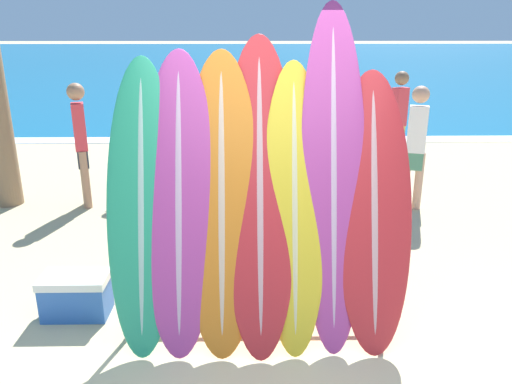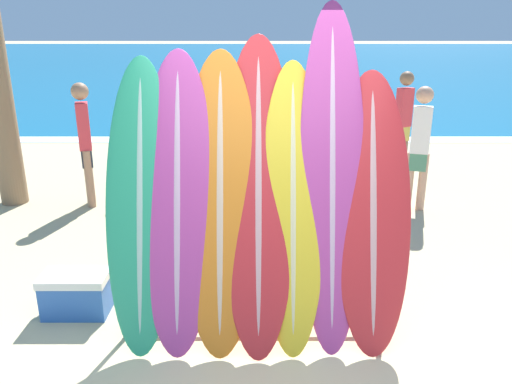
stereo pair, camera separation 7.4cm
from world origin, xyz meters
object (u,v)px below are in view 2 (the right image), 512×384
Objects in this scene: person_near_water at (419,144)px; surfboard_slot_6 at (372,213)px; surfboard_slot_4 at (293,208)px; cooler_box at (76,293)px; surfboard_slot_3 at (258,194)px; surfboard_rack at (256,278)px; surfboard_slot_2 at (220,202)px; surfboard_slot_1 at (178,202)px; person_far_left at (85,140)px; person_mid_beach at (153,131)px; person_far_right at (403,119)px; surfboard_slot_0 at (140,206)px; surfboard_slot_5 at (332,178)px.

surfboard_slot_6 is at bearing 83.33° from person_near_water.
surfboard_slot_4 reaches higher than cooler_box.
surfboard_slot_4 is at bearing -9.04° from surfboard_slot_3.
person_near_water is (2.15, 2.91, 0.41)m from surfboard_rack.
person_near_water is 2.93× the size of cooler_box.
surfboard_slot_3 is 1.13× the size of surfboard_slot_6.
surfboard_rack is at bearing -9.21° from surfboard_slot_2.
surfboard_slot_1 reaches higher than surfboard_slot_4.
person_far_left reaches higher than person_near_water.
surfboard_slot_3 is at bearing 70.08° from person_near_water.
surfboard_slot_6 is at bearing -151.61° from person_far_left.
surfboard_slot_1 is 3.97m from person_mid_beach.
surfboard_slot_4 is 3.99m from person_far_left.
person_mid_beach is at bearing 115.35° from surfboard_slot_4.
surfboard_slot_4 is 3.44m from person_near_water.
person_mid_beach is at bearing 108.36° from surfboard_slot_2.
surfboard_slot_3 is at bearing -32.40° from person_mid_beach.
surfboard_slot_3 is (0.29, 0.03, 0.05)m from surfboard_slot_2.
surfboard_slot_6 is (0.88, 0.02, 0.54)m from surfboard_rack.
surfboard_slot_3 is 1.38× the size of person_far_right.
person_near_water is 4.59m from cooler_box.
surfboard_slot_3 is at bearing 33.43° from person_far_right.
person_far_left is at bearing 123.88° from surfboard_slot_2.
surfboard_slot_3 is 3.56m from person_near_water.
surfboard_slot_3 is (0.61, 0.04, 0.05)m from surfboard_slot_1.
surfboard_slot_5 reaches higher than surfboard_slot_0.
surfboard_rack is 0.64m from surfboard_slot_4.
cooler_box is at bearing 18.71° from person_far_right.
person_near_water is at bearing 66.24° from surfboard_slot_6.
surfboard_slot_5 is (1.45, 0.06, 0.20)m from surfboard_slot_0.
person_mid_beach is 2.85× the size of cooler_box.
surfboard_slot_6 reaches higher than person_near_water.
surfboard_slot_2 is 0.87× the size of surfboard_slot_5.
surfboard_slot_5 is 1.53× the size of person_far_left.
person_near_water is 0.98× the size of person_far_right.
person_mid_beach is at bearing -60.58° from person_far_left.
surfboard_slot_2 is 1.33× the size of person_far_left.
surfboard_slot_1 reaches higher than surfboard_slot_0.
surfboard_slot_0 is at bearing -178.66° from surfboard_slot_2.
surfboard_slot_1 is 1.04× the size of surfboard_slot_4.
surfboard_rack is at bearing -3.47° from surfboard_slot_1.
cooler_box is at bearing 169.26° from surfboard_rack.
person_near_water is 3.83m from person_mid_beach.
surfboard_slot_5 reaches higher than cooler_box.
surfboard_slot_5 reaches higher than person_near_water.
person_mid_beach reaches higher than surfboard_rack.
person_far_right is (2.42, 4.64, 0.43)m from surfboard_rack.
surfboard_rack is at bearing -103.71° from surfboard_slot_3.
surfboard_rack is at bearing 70.54° from person_near_water.
surfboard_slot_6 reaches higher than person_mid_beach.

